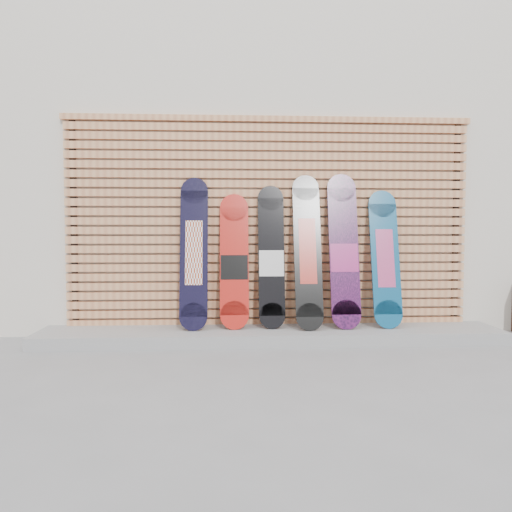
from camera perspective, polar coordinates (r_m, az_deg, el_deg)
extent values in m
plane|color=gray|center=(4.44, 4.46, -11.53)|extent=(80.00, 80.00, 0.00)
cube|color=beige|center=(7.86, 4.78, 8.00)|extent=(12.00, 5.00, 3.60)
cube|color=gray|center=(5.07, 1.74, -8.99)|extent=(4.60, 0.70, 0.12)
cube|color=#C67F52|center=(5.34, 1.47, -7.53)|extent=(4.20, 0.05, 0.08)
cube|color=#C67F52|center=(5.32, 1.47, -6.50)|extent=(4.20, 0.05, 0.08)
cube|color=#C67F52|center=(5.31, 1.48, -5.47)|extent=(4.20, 0.05, 0.07)
cube|color=#C67F52|center=(5.29, 1.48, -4.43)|extent=(4.20, 0.05, 0.07)
cube|color=#C67F52|center=(5.28, 1.48, -3.39)|extent=(4.20, 0.05, 0.07)
cube|color=#C67F52|center=(5.27, 1.48, -2.34)|extent=(4.20, 0.05, 0.07)
cube|color=#C67F52|center=(5.26, 1.48, -1.29)|extent=(4.20, 0.05, 0.07)
cube|color=#C67F52|center=(5.26, 1.48, -0.23)|extent=(4.20, 0.05, 0.07)
cube|color=#C67F52|center=(5.25, 1.48, 0.82)|extent=(4.20, 0.05, 0.07)
cube|color=#C67F52|center=(5.25, 1.49, 1.88)|extent=(4.20, 0.05, 0.08)
cube|color=#C67F52|center=(5.25, 1.49, 2.94)|extent=(4.20, 0.05, 0.08)
cube|color=#C67F52|center=(5.25, 1.49, 4.00)|extent=(4.20, 0.05, 0.08)
cube|color=#C67F52|center=(5.25, 1.49, 5.06)|extent=(4.20, 0.05, 0.08)
cube|color=#C67F52|center=(5.26, 1.49, 6.11)|extent=(4.20, 0.05, 0.08)
cube|color=#C67F52|center=(5.26, 1.49, 7.17)|extent=(4.20, 0.05, 0.08)
cube|color=#C67F52|center=(5.27, 1.49, 8.22)|extent=(4.20, 0.05, 0.08)
cube|color=#C67F52|center=(5.28, 1.50, 9.27)|extent=(4.20, 0.05, 0.08)
cube|color=#C67F52|center=(5.29, 1.50, 10.31)|extent=(4.20, 0.05, 0.08)
cube|color=#C67F52|center=(5.30, 1.50, 11.35)|extent=(4.20, 0.05, 0.08)
cube|color=#C67F52|center=(5.32, 1.50, 12.39)|extent=(4.20, 0.05, 0.08)
cube|color=#C67F52|center=(5.34, 1.50, 13.41)|extent=(4.20, 0.05, 0.08)
cube|color=#C67F52|center=(5.35, 1.50, 14.43)|extent=(4.20, 0.05, 0.08)
cube|color=black|center=(5.49, -20.06, 2.86)|extent=(0.06, 0.04, 2.23)
cube|color=black|center=(5.79, 21.83, 2.82)|extent=(0.06, 0.04, 2.23)
cube|color=#C67F52|center=(5.37, 1.50, 15.37)|extent=(4.26, 0.07, 0.06)
cube|color=black|center=(5.05, -7.11, 0.38)|extent=(0.28, 0.29, 1.26)
cylinder|color=black|center=(4.98, -7.17, -6.92)|extent=(0.28, 0.08, 0.28)
cylinder|color=black|center=(5.19, -7.05, 7.39)|extent=(0.28, 0.08, 0.28)
cube|color=white|center=(5.05, -7.11, 0.38)|extent=(0.17, 0.16, 0.65)
cube|color=red|center=(5.06, -2.50, -0.54)|extent=(0.29, 0.25, 1.08)
cylinder|color=red|center=(5.01, -2.47, -6.78)|extent=(0.29, 0.08, 0.29)
cylinder|color=red|center=(5.17, -2.53, 5.52)|extent=(0.29, 0.08, 0.29)
cube|color=black|center=(5.05, -2.50, -1.32)|extent=(0.27, 0.08, 0.25)
cube|color=black|center=(5.08, 1.76, -0.03)|extent=(0.27, 0.24, 1.19)
cylinder|color=black|center=(5.04, 1.86, -6.85)|extent=(0.27, 0.07, 0.27)
cylinder|color=black|center=(5.20, 1.67, 6.59)|extent=(0.27, 0.07, 0.27)
cube|color=silver|center=(5.08, 1.78, -0.85)|extent=(0.25, 0.07, 0.27)
cube|color=black|center=(5.07, 5.91, 0.57)|extent=(0.28, 0.34, 1.30)
cylinder|color=black|center=(4.98, 6.16, -6.95)|extent=(0.28, 0.09, 0.27)
cylinder|color=black|center=(5.24, 5.67, 7.72)|extent=(0.28, 0.09, 0.27)
cube|color=maroon|center=(5.07, 5.91, 0.57)|extent=(0.17, 0.19, 0.66)
cube|color=black|center=(5.16, 10.01, 0.67)|extent=(0.30, 0.30, 1.29)
cylinder|color=black|center=(5.10, 10.30, -6.62)|extent=(0.30, 0.08, 0.30)
cylinder|color=black|center=(5.31, 9.73, 7.66)|extent=(0.30, 0.08, 0.30)
cube|color=#A1206B|center=(5.15, 10.04, -0.21)|extent=(0.28, 0.09, 0.29)
cube|color=navy|center=(5.29, 14.54, -0.24)|extent=(0.29, 0.28, 1.13)
cylinder|color=navy|center=(5.23, 14.89, -6.47)|extent=(0.29, 0.09, 0.29)
cylinder|color=navy|center=(5.41, 14.21, 5.77)|extent=(0.29, 0.09, 0.29)
cube|color=#C1447C|center=(5.29, 14.54, -0.24)|extent=(0.18, 0.16, 0.60)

